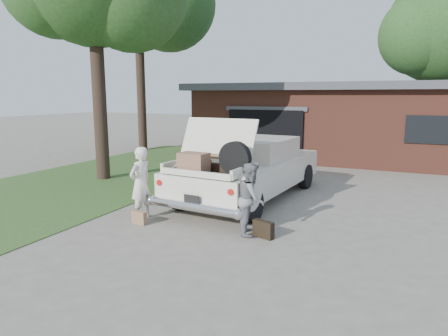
% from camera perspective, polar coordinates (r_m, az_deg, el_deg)
% --- Properties ---
extents(ground, '(90.00, 90.00, 0.00)m').
position_cam_1_polar(ground, '(9.16, -1.58, -7.40)').
color(ground, gray).
rests_on(ground, ground).
extents(grass_strip, '(6.00, 16.00, 0.02)m').
position_cam_1_polar(grass_strip, '(14.58, -15.93, -1.06)').
color(grass_strip, '#2D4C1E').
rests_on(grass_strip, ground).
extents(house, '(12.80, 7.80, 3.30)m').
position_cam_1_polar(house, '(19.54, 16.23, 6.65)').
color(house, brown).
rests_on(house, ground).
extents(tree_right, '(6.85, 5.95, 9.31)m').
position_cam_1_polar(tree_right, '(24.91, 29.29, 16.62)').
color(tree_right, '#38281E').
rests_on(tree_right, ground).
extents(sedan, '(2.65, 5.86, 2.26)m').
position_cam_1_polar(sedan, '(10.86, 3.56, -0.02)').
color(sedan, beige).
rests_on(sedan, ground).
extents(woman_left, '(0.47, 0.65, 1.66)m').
position_cam_1_polar(woman_left, '(9.25, -11.83, -2.13)').
color(woman_left, white).
rests_on(woman_left, ground).
extents(woman_right, '(0.74, 0.84, 1.47)m').
position_cam_1_polar(woman_right, '(8.10, 3.89, -4.39)').
color(woman_right, gray).
rests_on(woman_right, ground).
extents(suitcase_left, '(0.39, 0.18, 0.29)m').
position_cam_1_polar(suitcase_left, '(9.02, -12.01, -6.95)').
color(suitcase_left, '#9B734F').
rests_on(suitcase_left, ground).
extents(suitcase_right, '(0.47, 0.27, 0.34)m').
position_cam_1_polar(suitcase_right, '(8.05, 5.64, -8.70)').
color(suitcase_right, black).
rests_on(suitcase_right, ground).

